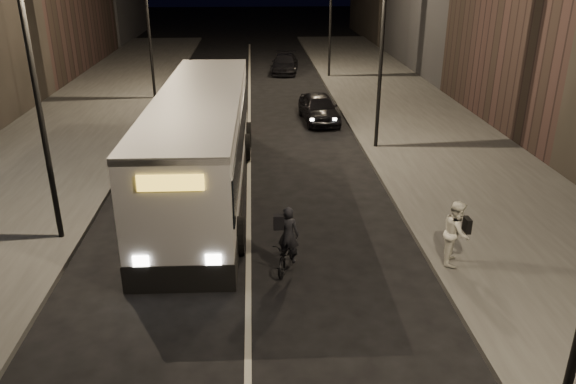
{
  "coord_description": "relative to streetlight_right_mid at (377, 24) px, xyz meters",
  "views": [
    {
      "loc": [
        0.25,
        -11.39,
        7.89
      ],
      "look_at": [
        1.2,
        3.81,
        1.5
      ],
      "focal_mm": 35.0,
      "sensor_mm": 36.0,
      "label": 1
    }
  ],
  "objects": [
    {
      "name": "streetlight_right_mid",
      "position": [
        0.0,
        0.0,
        0.0
      ],
      "size": [
        1.2,
        0.44,
        8.12
      ],
      "color": "black",
      "rests_on": "sidewalk_right"
    },
    {
      "name": "city_bus",
      "position": [
        -6.93,
        -4.36,
        -3.39
      ],
      "size": [
        3.39,
        13.54,
        3.63
      ],
      "rotation": [
        0.0,
        0.0,
        -0.02
      ],
      "color": "silver",
      "rests_on": "ground"
    },
    {
      "name": "sidewalk_right",
      "position": [
        3.17,
        2.0,
        -5.28
      ],
      "size": [
        7.0,
        70.0,
        0.16
      ],
      "primitive_type": "cube",
      "color": "#393936",
      "rests_on": "ground"
    },
    {
      "name": "streetlight_left_near",
      "position": [
        -10.66,
        -8.0,
        0.0
      ],
      "size": [
        1.2,
        0.44,
        8.12
      ],
      "color": "black",
      "rests_on": "sidewalk_left"
    },
    {
      "name": "ground",
      "position": [
        -5.33,
        -12.0,
        -5.36
      ],
      "size": [
        180.0,
        180.0,
        0.0
      ],
      "primitive_type": "plane",
      "color": "black",
      "rests_on": "ground"
    },
    {
      "name": "car_mid",
      "position": [
        -8.48,
        15.85,
        -4.69
      ],
      "size": [
        1.76,
        4.2,
        1.35
      ],
      "primitive_type": "imported",
      "rotation": [
        0.0,
        0.0,
        3.06
      ],
      "color": "#3D3D3F",
      "rests_on": "ground"
    },
    {
      "name": "car_far",
      "position": [
        -2.72,
        18.19,
        -4.71
      ],
      "size": [
        2.35,
        4.7,
        1.31
      ],
      "primitive_type": "imported",
      "rotation": [
        0.0,
        0.0,
        -0.12
      ],
      "color": "black",
      "rests_on": "ground"
    },
    {
      "name": "cyclist_on_bicycle",
      "position": [
        -4.25,
        -10.06,
        -4.72
      ],
      "size": [
        1.09,
        1.77,
        1.92
      ],
      "rotation": [
        0.0,
        0.0,
        -0.33
      ],
      "color": "black",
      "rests_on": "ground"
    },
    {
      "name": "streetlight_left_far",
      "position": [
        -10.66,
        10.0,
        0.0
      ],
      "size": [
        1.2,
        0.44,
        8.12
      ],
      "color": "black",
      "rests_on": "sidewalk_left"
    },
    {
      "name": "pedestrian_woman",
      "position": [
        0.27,
        -10.24,
        -4.3
      ],
      "size": [
        0.93,
        1.05,
        1.8
      ],
      "primitive_type": "imported",
      "rotation": [
        0.0,
        0.0,
        1.23
      ],
      "color": "silver",
      "rests_on": "sidewalk_right"
    },
    {
      "name": "sidewalk_left",
      "position": [
        -13.83,
        2.0,
        -5.28
      ],
      "size": [
        7.0,
        70.0,
        0.16
      ],
      "primitive_type": "cube",
      "color": "#393936",
      "rests_on": "ground"
    },
    {
      "name": "car_near",
      "position": [
        -1.73,
        4.77,
        -4.64
      ],
      "size": [
        2.05,
        4.34,
        1.43
      ],
      "primitive_type": "imported",
      "rotation": [
        0.0,
        0.0,
        0.09
      ],
      "color": "black",
      "rests_on": "ground"
    }
  ]
}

